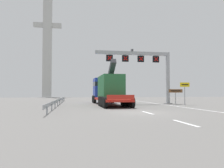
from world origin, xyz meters
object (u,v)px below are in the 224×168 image
(overhead_lane_gantry, at_px, (144,62))
(tourist_info_sign_brown, at_px, (176,92))
(bridge_pylon_distant, at_px, (47,38))
(exit_sign_yellow, at_px, (185,88))
(heavy_haul_truck_red, at_px, (107,89))

(overhead_lane_gantry, distance_m, tourist_info_sign_brown, 5.88)
(overhead_lane_gantry, xyz_separation_m, bridge_pylon_distant, (-18.38, 46.36, 13.98))
(exit_sign_yellow, distance_m, bridge_pylon_distant, 57.87)
(overhead_lane_gantry, bearing_deg, tourist_info_sign_brown, -25.46)
(tourist_info_sign_brown, height_order, bridge_pylon_distant, bridge_pylon_distant)
(heavy_haul_truck_red, bearing_deg, overhead_lane_gantry, 5.18)
(exit_sign_yellow, height_order, tourist_info_sign_brown, exit_sign_yellow)
(heavy_haul_truck_red, height_order, bridge_pylon_distant, bridge_pylon_distant)
(heavy_haul_truck_red, bearing_deg, tourist_info_sign_brown, -8.45)
(tourist_info_sign_brown, bearing_deg, exit_sign_yellow, -87.50)
(overhead_lane_gantry, distance_m, heavy_haul_truck_red, 6.37)
(exit_sign_yellow, relative_size, tourist_info_sign_brown, 1.40)
(tourist_info_sign_brown, distance_m, bridge_pylon_distant, 56.01)
(bridge_pylon_distant, bearing_deg, heavy_haul_truck_red, -74.22)
(bridge_pylon_distant, bearing_deg, exit_sign_yellow, -66.20)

